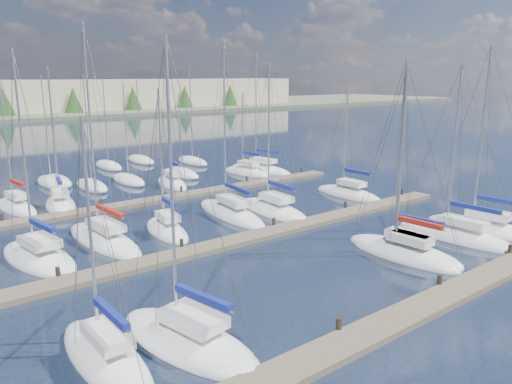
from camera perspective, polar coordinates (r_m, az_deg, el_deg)
ground at (r=74.33m, az=-22.51°, el=3.40°), size 400.00×400.00×0.00m
dock_near at (r=25.91m, az=17.06°, el=-13.18°), size 44.00×1.93×1.10m
dock_mid at (r=35.02m, az=-2.05°, el=-5.54°), size 44.00×1.93×1.10m
dock_far at (r=46.62m, az=-12.25°, el=-1.05°), size 44.00×1.93×1.10m
sailboat_o at (r=47.62m, az=-21.44°, el=-1.33°), size 3.81×7.13×12.90m
sailboat_f at (r=38.55m, az=21.93°, el=-4.71°), size 3.09×9.22×12.95m
sailboat_k at (r=41.67m, az=-2.92°, el=-2.42°), size 3.75×10.16×14.85m
sailboat_n at (r=48.12m, az=-25.70°, el=-1.58°), size 3.00×7.34×13.06m
sailboat_j at (r=37.69m, az=-10.16°, el=-4.32°), size 3.14×6.72×11.25m
sailboat_q at (r=59.01m, az=-1.08°, el=2.26°), size 3.37×7.10×10.24m
sailboat_l at (r=42.66m, az=1.98°, el=-2.05°), size 3.51×8.99×13.27m
sailboat_c at (r=22.82m, az=-7.82°, el=-16.43°), size 4.57×8.66×13.69m
sailboat_e at (r=34.24m, az=16.46°, el=-6.49°), size 3.40×8.43×13.11m
sailboat_b at (r=22.33m, az=-16.81°, el=-17.64°), size 2.37×7.57×10.69m
sailboat_h at (r=34.59m, az=-23.58°, el=-6.89°), size 4.22×8.54×13.71m
sailboat_d at (r=33.60m, az=16.55°, el=-6.87°), size 2.92×7.84×12.73m
sailboat_r at (r=60.88m, az=0.54°, el=2.61°), size 4.24×9.56×14.94m
sailboat_i at (r=36.66m, az=-17.00°, el=-5.21°), size 3.32×9.82×15.56m
sailboat_m at (r=49.08m, az=10.52°, el=-0.23°), size 2.53×7.87×11.12m
sailboat_p at (r=53.78m, az=-9.58°, el=1.00°), size 3.49×7.16×11.92m
sailboat_g at (r=41.32m, az=24.44°, el=-3.77°), size 3.84×8.83×14.24m
distant_boats at (r=57.72m, az=-22.19°, el=1.14°), size 36.93×20.75×13.30m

